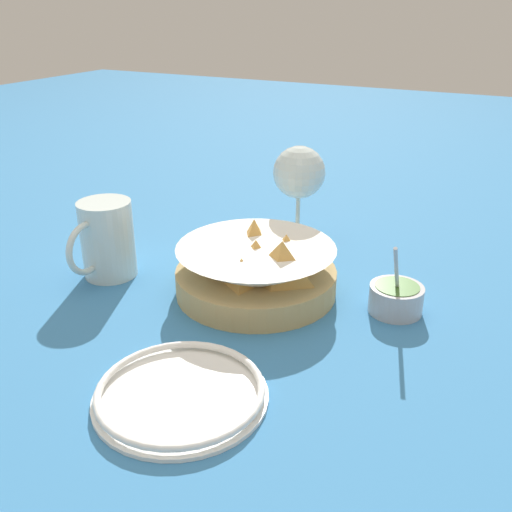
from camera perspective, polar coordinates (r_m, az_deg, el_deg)
name	(u,v)px	position (r m, az deg, el deg)	size (l,w,h in m)	color
ground_plane	(252,289)	(0.81, -0.40, -3.29)	(4.00, 4.00, 0.00)	teal
food_basket	(258,270)	(0.79, 0.20, -1.44)	(0.22, 0.22, 0.09)	tan
sauce_cup	(396,297)	(0.77, 13.83, -4.04)	(0.07, 0.07, 0.11)	#B7B7BC
wine_glass	(299,176)	(0.92, 4.33, 8.01)	(0.08, 0.08, 0.17)	silver
beer_mug	(107,242)	(0.86, -14.68, 1.34)	(0.12, 0.08, 0.11)	silver
side_plate	(181,392)	(0.61, -7.55, -13.37)	(0.18, 0.18, 0.01)	white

